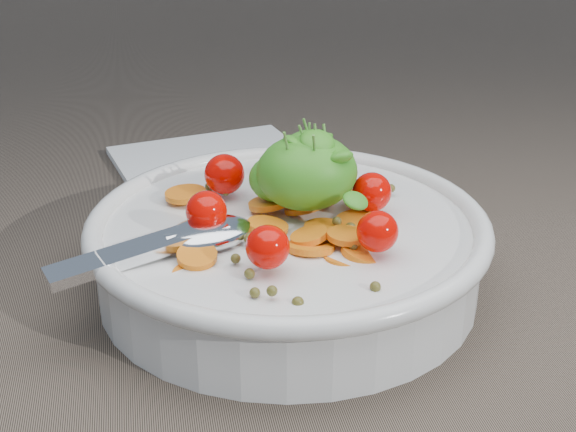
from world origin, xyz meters
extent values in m
plane|color=brown|center=(0.00, 0.00, 0.00)|extent=(6.00, 6.00, 0.00)
cylinder|color=silver|center=(0.02, -0.03, 0.02)|extent=(0.25, 0.25, 0.05)
torus|color=silver|center=(0.02, -0.03, 0.05)|extent=(0.27, 0.27, 0.01)
cylinder|color=silver|center=(0.02, -0.03, 0.00)|extent=(0.13, 0.13, 0.01)
cylinder|color=brown|center=(0.02, -0.03, 0.02)|extent=(0.23, 0.23, 0.04)
cylinder|color=orange|center=(0.04, -0.04, 0.05)|extent=(0.03, 0.03, 0.00)
cylinder|color=orange|center=(0.06, -0.08, 0.05)|extent=(0.04, 0.04, 0.01)
cylinder|color=orange|center=(0.00, -0.04, 0.05)|extent=(0.04, 0.04, 0.01)
cylinder|color=orange|center=(-0.03, 0.04, 0.05)|extent=(0.04, 0.04, 0.01)
cylinder|color=orange|center=(0.02, 0.00, 0.05)|extent=(0.04, 0.04, 0.01)
cylinder|color=orange|center=(0.01, -0.01, 0.06)|extent=(0.03, 0.03, 0.01)
cylinder|color=orange|center=(0.02, -0.06, 0.05)|extent=(0.04, 0.04, 0.01)
cylinder|color=orange|center=(0.04, 0.00, 0.05)|extent=(0.03, 0.03, 0.01)
cylinder|color=orange|center=(-0.04, -0.04, 0.05)|extent=(0.03, 0.03, 0.01)
cylinder|color=orange|center=(-0.05, -0.07, 0.05)|extent=(0.03, 0.03, 0.01)
cylinder|color=orange|center=(0.06, -0.04, 0.05)|extent=(0.04, 0.04, 0.01)
cylinder|color=orange|center=(0.02, -0.06, 0.05)|extent=(0.03, 0.03, 0.01)
cylinder|color=orange|center=(-0.05, 0.02, 0.05)|extent=(0.04, 0.04, 0.01)
cylinder|color=orange|center=(0.07, -0.01, 0.06)|extent=(0.04, 0.04, 0.01)
cylinder|color=orange|center=(0.05, -0.06, 0.06)|extent=(0.03, 0.03, 0.01)
cylinder|color=orange|center=(-0.05, -0.08, 0.05)|extent=(0.04, 0.04, 0.01)
cylinder|color=orange|center=(0.03, -0.01, 0.05)|extent=(0.03, 0.03, 0.01)
cylinder|color=orange|center=(0.04, -0.08, 0.05)|extent=(0.03, 0.03, 0.01)
cylinder|color=orange|center=(-0.05, -0.04, 0.05)|extent=(0.05, 0.05, 0.01)
sphere|color=#4E481A|center=(-0.02, 0.05, 0.05)|extent=(0.01, 0.01, 0.01)
sphere|color=#4E481A|center=(0.05, -0.12, 0.05)|extent=(0.01, 0.01, 0.01)
sphere|color=#4E481A|center=(-0.02, 0.02, 0.06)|extent=(0.01, 0.01, 0.01)
sphere|color=#4E481A|center=(-0.01, -0.05, 0.05)|extent=(0.01, 0.01, 0.01)
sphere|color=#4E481A|center=(0.10, 0.00, 0.05)|extent=(0.01, 0.01, 0.01)
sphere|color=#4E481A|center=(0.05, -0.04, 0.05)|extent=(0.01, 0.01, 0.01)
sphere|color=#4E481A|center=(0.01, 0.03, 0.05)|extent=(0.01, 0.01, 0.01)
sphere|color=#4E481A|center=(-0.01, -0.12, 0.05)|extent=(0.01, 0.01, 0.01)
sphere|color=#4E481A|center=(0.05, -0.06, 0.05)|extent=(0.01, 0.01, 0.01)
sphere|color=#4E481A|center=(0.00, -0.13, 0.05)|extent=(0.01, 0.01, 0.01)
sphere|color=#4E481A|center=(-0.03, 0.03, 0.05)|extent=(0.01, 0.01, 0.01)
sphere|color=#4E481A|center=(-0.02, -0.12, 0.05)|extent=(0.01, 0.01, 0.01)
sphere|color=#4E481A|center=(-0.01, -0.06, 0.06)|extent=(0.01, 0.01, 0.01)
sphere|color=#4E481A|center=(0.05, -0.06, 0.05)|extent=(0.01, 0.01, 0.01)
sphere|color=#4E481A|center=(0.08, 0.03, 0.05)|extent=(0.01, 0.01, 0.01)
sphere|color=#4E481A|center=(0.05, -0.04, 0.06)|extent=(0.01, 0.01, 0.01)
sphere|color=#4E481A|center=(-0.02, -0.08, 0.05)|extent=(0.01, 0.01, 0.01)
sphere|color=#4E481A|center=(0.07, 0.01, 0.05)|extent=(0.01, 0.01, 0.01)
sphere|color=#4E481A|center=(0.05, -0.07, 0.05)|extent=(0.01, 0.01, 0.01)
sphere|color=#4E481A|center=(-0.02, -0.10, 0.05)|extent=(0.01, 0.01, 0.01)
sphere|color=#CF0600|center=(0.07, -0.02, 0.07)|extent=(0.03, 0.03, 0.03)
sphere|color=#CF0600|center=(0.05, 0.03, 0.07)|extent=(0.03, 0.03, 0.03)
sphere|color=#CF0600|center=(-0.02, 0.02, 0.07)|extent=(0.03, 0.03, 0.03)
sphere|color=#CF0600|center=(-0.04, -0.03, 0.07)|extent=(0.03, 0.03, 0.03)
sphere|color=#CF0600|center=(-0.01, -0.09, 0.07)|extent=(0.03, 0.03, 0.03)
sphere|color=#CF0600|center=(0.06, -0.08, 0.07)|extent=(0.03, 0.03, 0.03)
ellipsoid|color=green|center=(0.03, -0.02, 0.08)|extent=(0.07, 0.06, 0.05)
ellipsoid|color=green|center=(0.01, 0.00, 0.07)|extent=(0.04, 0.04, 0.03)
ellipsoid|color=green|center=(0.04, 0.00, 0.10)|extent=(0.03, 0.03, 0.02)
ellipsoid|color=green|center=(0.03, -0.01, 0.10)|extent=(0.03, 0.03, 0.02)
ellipsoid|color=green|center=(0.03, 0.00, 0.10)|extent=(0.03, 0.03, 0.02)
ellipsoid|color=green|center=(0.02, -0.03, 0.08)|extent=(0.02, 0.02, 0.02)
ellipsoid|color=green|center=(0.03, -0.01, 0.09)|extent=(0.02, 0.02, 0.02)
ellipsoid|color=green|center=(0.04, -0.02, 0.10)|extent=(0.03, 0.03, 0.02)
ellipsoid|color=green|center=(0.03, -0.01, 0.09)|extent=(0.03, 0.03, 0.02)
ellipsoid|color=green|center=(0.03, -0.03, 0.08)|extent=(0.02, 0.02, 0.02)
ellipsoid|color=green|center=(0.02, -0.02, 0.08)|extent=(0.03, 0.03, 0.02)
ellipsoid|color=green|center=(0.02, -0.02, 0.09)|extent=(0.02, 0.02, 0.02)
ellipsoid|color=green|center=(0.03, 0.00, 0.08)|extent=(0.02, 0.02, 0.02)
ellipsoid|color=green|center=(0.03, -0.01, 0.09)|extent=(0.02, 0.02, 0.02)
ellipsoid|color=green|center=(0.04, -0.03, 0.09)|extent=(0.02, 0.02, 0.02)
ellipsoid|color=green|center=(0.01, 0.01, 0.08)|extent=(0.02, 0.02, 0.01)
ellipsoid|color=green|center=(0.04, 0.02, 0.09)|extent=(0.02, 0.02, 0.02)
ellipsoid|color=green|center=(0.05, -0.05, 0.07)|extent=(0.02, 0.02, 0.01)
ellipsoid|color=green|center=(0.03, -0.02, 0.09)|extent=(0.02, 0.02, 0.02)
ellipsoid|color=green|center=(0.02, -0.02, 0.08)|extent=(0.03, 0.03, 0.02)
ellipsoid|color=green|center=(0.04, -0.04, 0.08)|extent=(0.03, 0.02, 0.01)
ellipsoid|color=green|center=(0.02, -0.02, 0.09)|extent=(0.02, 0.03, 0.02)
ellipsoid|color=green|center=(0.05, -0.03, 0.09)|extent=(0.02, 0.02, 0.02)
ellipsoid|color=green|center=(0.04, 0.01, 0.09)|extent=(0.03, 0.03, 0.02)
ellipsoid|color=green|center=(0.02, -0.02, 0.10)|extent=(0.02, 0.02, 0.01)
cylinder|color=#4C8C33|center=(0.03, -0.02, 0.09)|extent=(0.02, 0.00, 0.04)
cylinder|color=#4C8C33|center=(0.03, -0.02, 0.09)|extent=(0.00, 0.01, 0.04)
cylinder|color=#4C8C33|center=(0.04, 0.00, 0.09)|extent=(0.01, 0.00, 0.04)
cylinder|color=#4C8C33|center=(0.04, -0.02, 0.09)|extent=(0.00, 0.02, 0.04)
cylinder|color=#4C8C33|center=(0.02, -0.02, 0.09)|extent=(0.01, 0.01, 0.04)
cylinder|color=#4C8C33|center=(0.03, -0.03, 0.09)|extent=(0.01, 0.02, 0.04)
cylinder|color=#4C8C33|center=(0.04, -0.02, 0.09)|extent=(0.00, 0.01, 0.04)
ellipsoid|color=silver|center=(-0.04, -0.04, 0.05)|extent=(0.07, 0.06, 0.02)
cube|color=silver|center=(-0.08, -0.06, 0.05)|extent=(0.11, 0.06, 0.02)
cylinder|color=silver|center=(-0.05, -0.05, 0.06)|extent=(0.02, 0.02, 0.01)
cube|color=white|center=(-0.01, 0.21, 0.00)|extent=(0.20, 0.19, 0.01)
camera|label=1|loc=(-0.07, -0.50, 0.28)|focal=50.00mm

